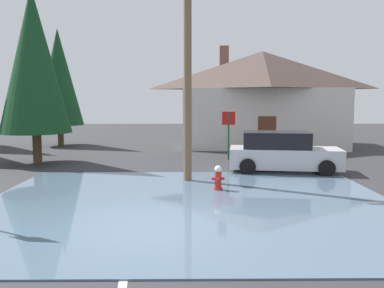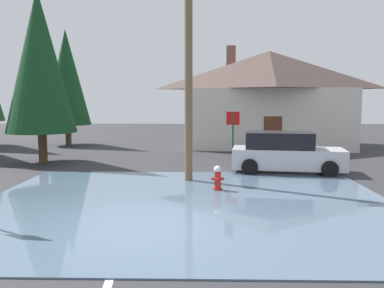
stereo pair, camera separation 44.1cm
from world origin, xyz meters
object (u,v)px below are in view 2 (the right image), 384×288
Objects in this scene: utility_pole at (189,61)px; stop_sign_far at (233,125)px; parked_car at (285,153)px; pine_tree_tall_left at (67,77)px; pine_tree_short_left at (39,61)px; house at (269,97)px; fire_hydrant at (218,179)px.

utility_pole is 3.45× the size of stop_sign_far.
stop_sign_far is at bearing 119.54° from parked_car.
pine_tree_short_left is at bearing -80.70° from pine_tree_tall_left.
stop_sign_far is 0.52× the size of parked_car.
utility_pole is 5.55m from parked_car.
utility_pole is 1.04× the size of pine_tree_short_left.
parked_car is at bearing 26.24° from utility_pole.
pine_tree_short_left is at bearing 168.25° from parked_car.
utility_pole is 12.26m from house.
house is 12.86m from pine_tree_tall_left.
pine_tree_tall_left is (-12.80, 0.19, 1.25)m from house.
utility_pole is 1.78× the size of parked_car.
house is 1.35× the size of pine_tree_short_left.
pine_tree_short_left is (1.20, -7.32, 0.34)m from pine_tree_tall_left.
pine_tree_tall_left reaches higher than stop_sign_far.
stop_sign_far reaches higher than parked_car.
house is at bearing 73.90° from fire_hydrant.
pine_tree_tall_left is at bearing 125.00° from fire_hydrant.
pine_tree_short_left reaches higher than fire_hydrant.
pine_tree_short_left reaches higher than pine_tree_tall_left.
stop_sign_far reaches higher than fire_hydrant.
utility_pole is (-0.98, 1.54, 3.88)m from fire_hydrant.
parked_car is 0.63× the size of pine_tree_tall_left.
house is 2.33× the size of parked_car.
fire_hydrant is at bearing -35.73° from pine_tree_short_left.
fire_hydrant is 0.10× the size of pine_tree_short_left.
fire_hydrant is 6.93m from stop_sign_far.
utility_pole reaches higher than fire_hydrant.
utility_pole is 6.14m from stop_sign_far.
stop_sign_far is 9.45m from pine_tree_short_left.
utility_pole is 8.07m from pine_tree_short_left.
parked_car is (3.85, 1.90, -3.50)m from utility_pole.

